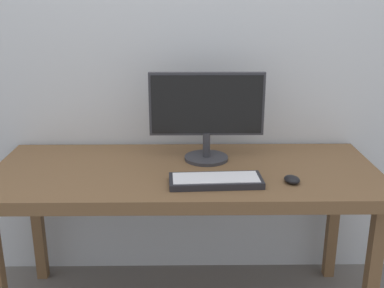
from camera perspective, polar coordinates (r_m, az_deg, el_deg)
name	(u,v)px	position (r m, az deg, el deg)	size (l,w,h in m)	color
wall_back	(185,1)	(2.44, -0.87, 16.97)	(3.15, 0.04, 3.00)	silver
desk	(185,182)	(2.21, -0.80, -4.64)	(1.79, 0.73, 0.76)	brown
monitor	(207,112)	(2.24, 1.79, 3.87)	(0.55, 0.21, 0.43)	#333338
keyboard_primary	(216,181)	(2.01, 2.89, -4.45)	(0.40, 0.17, 0.03)	#232328
mouse	(292,179)	(2.06, 12.02, -4.23)	(0.06, 0.08, 0.03)	black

